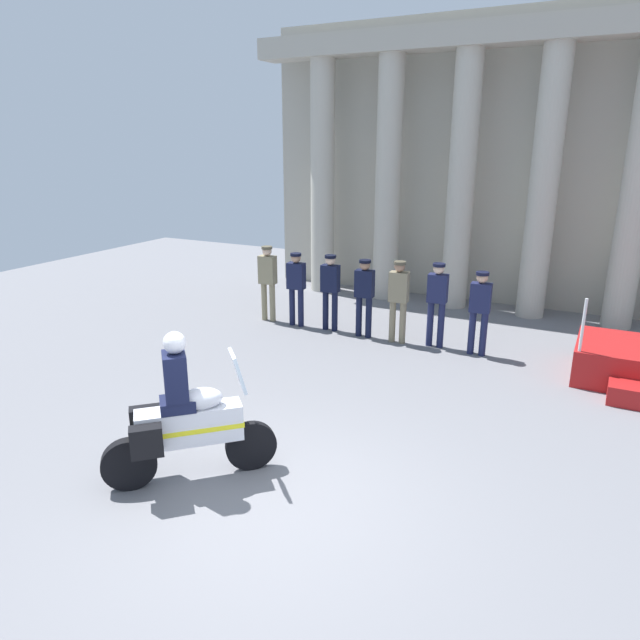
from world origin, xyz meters
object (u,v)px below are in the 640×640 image
object	(u,v)px
officer_in_row_3	(364,292)
officer_in_row_6	(480,307)
motorcycle_with_rider	(183,420)
officer_in_row_1	(296,283)
officer_in_row_0	(268,277)
officer_in_row_4	(399,295)
officer_in_row_2	(330,286)
officer_in_row_5	(437,298)

from	to	relation	value
officer_in_row_3	officer_in_row_6	world-z (taller)	officer_in_row_3
motorcycle_with_rider	officer_in_row_6	bearing A→B (deg)	25.51
officer_in_row_1	motorcycle_with_rider	bearing A→B (deg)	103.26
officer_in_row_0	officer_in_row_6	distance (m)	4.74
officer_in_row_0	officer_in_row_6	world-z (taller)	officer_in_row_0
officer_in_row_1	officer_in_row_4	size ratio (longest dim) A/B	0.97
officer_in_row_1	officer_in_row_0	bearing A→B (deg)	-6.54
officer_in_row_1	officer_in_row_6	xyz separation A→B (m)	(3.98, -0.02, -0.00)
officer_in_row_2	officer_in_row_6	size ratio (longest dim) A/B	1.01
officer_in_row_0	officer_in_row_6	xyz separation A→B (m)	(4.74, -0.05, -0.05)
officer_in_row_1	officer_in_row_2	distance (m)	0.81
officer_in_row_2	officer_in_row_6	world-z (taller)	officer_in_row_2
officer_in_row_6	motorcycle_with_rider	bearing A→B (deg)	66.13
officer_in_row_3	officer_in_row_4	size ratio (longest dim) A/B	0.97
officer_in_row_0	officer_in_row_1	bearing A→B (deg)	173.46
officer_in_row_3	officer_in_row_6	bearing A→B (deg)	176.55
officer_in_row_1	motorcycle_with_rider	xyz separation A→B (m)	(1.81, -5.94, -0.17)
officer_in_row_5	officer_in_row_3	bearing A→B (deg)	-0.05
officer_in_row_3	officer_in_row_5	distance (m)	1.51
officer_in_row_0	officer_in_row_1	size ratio (longest dim) A/B	1.05
officer_in_row_3	officer_in_row_5	xyz separation A→B (m)	(1.50, 0.10, 0.03)
officer_in_row_2	motorcycle_with_rider	xyz separation A→B (m)	(1.00, -5.99, -0.18)
officer_in_row_0	motorcycle_with_rider	size ratio (longest dim) A/B	0.90
officer_in_row_0	officer_in_row_1	world-z (taller)	officer_in_row_0
officer_in_row_5	motorcycle_with_rider	bearing A→B (deg)	73.88
motorcycle_with_rider	officer_in_row_2	bearing A→B (deg)	55.21
officer_in_row_6	motorcycle_with_rider	world-z (taller)	motorcycle_with_rider
officer_in_row_1	officer_in_row_5	size ratio (longest dim) A/B	0.96
officer_in_row_0	officer_in_row_3	xyz separation A→B (m)	(2.39, -0.06, -0.04)
officer_in_row_4	officer_in_row_6	xyz separation A→B (m)	(1.60, 0.03, -0.03)
officer_in_row_3	motorcycle_with_rider	size ratio (longest dim) A/B	0.86
officer_in_row_2	officer_in_row_5	bearing A→B (deg)	176.66
officer_in_row_4	officer_in_row_3	bearing A→B (deg)	-5.45
officer_in_row_5	officer_in_row_1	bearing A→B (deg)	-2.43
officer_in_row_1	motorcycle_with_rider	world-z (taller)	motorcycle_with_rider
officer_in_row_4	officer_in_row_6	world-z (taller)	officer_in_row_4
officer_in_row_4	motorcycle_with_rider	world-z (taller)	motorcycle_with_rider
officer_in_row_4	officer_in_row_6	distance (m)	1.60
motorcycle_with_rider	officer_in_row_3	bearing A→B (deg)	47.44
officer_in_row_5	officer_in_row_6	distance (m)	0.86
officer_in_row_0	officer_in_row_2	xyz separation A→B (m)	(1.56, 0.02, -0.04)
officer_in_row_1	motorcycle_with_rider	size ratio (longest dim) A/B	0.86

